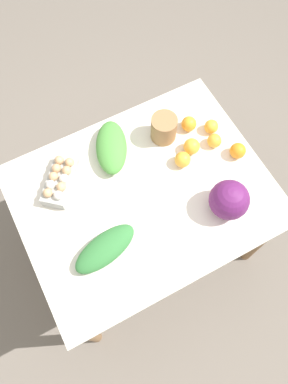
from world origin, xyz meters
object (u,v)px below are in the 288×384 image
(egg_carton, at_px, (60,180))
(paper_bag, at_px, (164,128))
(greens_bunch_scallion, at_px, (111,147))
(orange_0, at_px, (238,151))
(orange_4, at_px, (211,127))
(cabbage_purple, at_px, (229,200))
(orange_2, at_px, (192,146))
(orange_3, at_px, (183,160))
(greens_bunch_beet_tops, at_px, (105,249))
(orange_5, at_px, (189,124))
(orange_1, at_px, (214,141))

(egg_carton, relative_size, paper_bag, 1.92)
(greens_bunch_scallion, distance_m, orange_0, 0.62)
(paper_bag, height_order, orange_4, paper_bag)
(cabbage_purple, xyz_separation_m, orange_2, (0.01, 0.34, -0.05))
(orange_3, bearing_deg, greens_bunch_scallion, 141.77)
(greens_bunch_beet_tops, relative_size, greens_bunch_scallion, 1.04)
(cabbage_purple, distance_m, orange_3, 0.31)
(orange_0, xyz_separation_m, orange_2, (-0.19, 0.13, 0.00))
(cabbage_purple, bearing_deg, greens_bunch_beet_tops, 172.91)
(orange_2, bearing_deg, cabbage_purple, -92.32)
(paper_bag, height_order, greens_bunch_beet_tops, paper_bag)
(greens_bunch_beet_tops, distance_m, orange_5, 0.76)
(greens_bunch_scallion, bearing_deg, orange_5, -7.73)
(cabbage_purple, height_order, paper_bag, cabbage_purple)
(egg_carton, distance_m, paper_bag, 0.56)
(greens_bunch_scallion, bearing_deg, cabbage_purple, -56.57)
(egg_carton, relative_size, greens_bunch_beet_tops, 0.87)
(orange_2, distance_m, orange_3, 0.09)
(paper_bag, height_order, orange_2, paper_bag)
(cabbage_purple, distance_m, orange_2, 0.34)
(paper_bag, distance_m, orange_0, 0.38)
(orange_0, bearing_deg, greens_bunch_scallion, 150.80)
(paper_bag, bearing_deg, orange_1, -39.25)
(cabbage_purple, relative_size, greens_bunch_beet_tops, 0.59)
(orange_0, bearing_deg, orange_1, 123.67)
(cabbage_purple, height_order, orange_3, cabbage_purple)
(cabbage_purple, relative_size, egg_carton, 0.69)
(cabbage_purple, distance_m, orange_0, 0.30)
(orange_3, height_order, orange_4, orange_3)
(paper_bag, bearing_deg, orange_4, -20.35)
(orange_4, bearing_deg, orange_1, -111.42)
(greens_bunch_scallion, height_order, orange_3, greens_bunch_scallion)
(cabbage_purple, xyz_separation_m, orange_4, (0.16, 0.39, -0.06))
(egg_carton, height_order, paper_bag, paper_bag)
(orange_1, bearing_deg, egg_carton, 168.57)
(orange_1, relative_size, orange_3, 0.91)
(paper_bag, relative_size, orange_1, 1.96)
(egg_carton, distance_m, greens_bunch_beet_tops, 0.40)
(orange_3, relative_size, orange_4, 1.10)
(orange_2, distance_m, orange_4, 0.16)
(cabbage_purple, height_order, orange_0, cabbage_purple)
(paper_bag, height_order, orange_3, paper_bag)
(greens_bunch_beet_tops, relative_size, orange_0, 3.93)
(greens_bunch_beet_tops, xyz_separation_m, orange_3, (0.52, 0.22, -0.00))
(egg_carton, relative_size, greens_bunch_scallion, 0.90)
(cabbage_purple, relative_size, orange_3, 2.34)
(greens_bunch_scallion, relative_size, orange_3, 3.79)
(orange_4, bearing_deg, cabbage_purple, -112.46)
(egg_carton, height_order, orange_5, egg_carton)
(greens_bunch_scallion, xyz_separation_m, orange_2, (0.35, -0.17, -0.01))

